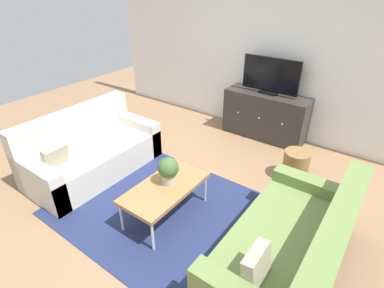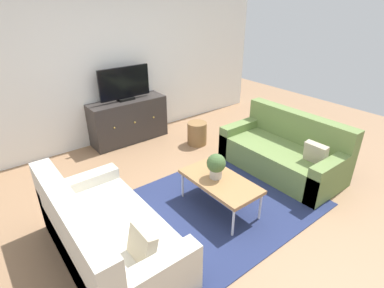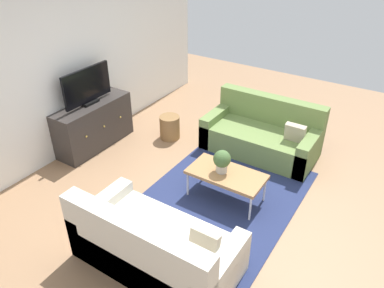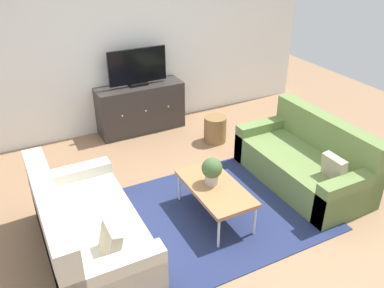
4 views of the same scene
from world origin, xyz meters
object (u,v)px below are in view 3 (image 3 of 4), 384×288
at_px(couch_left_side, 152,249).
at_px(wicker_basket, 170,127).
at_px(coffee_table, 226,175).
at_px(potted_plant, 222,160).
at_px(flat_screen_tv, 87,86).
at_px(couch_right_side, 263,135).
at_px(tv_console, 94,125).

height_order(couch_left_side, wicker_basket, couch_left_side).
bearing_deg(coffee_table, potted_plant, 94.88).
height_order(potted_plant, flat_screen_tv, flat_screen_tv).
distance_m(couch_right_side, potted_plant, 1.46).
bearing_deg(coffee_table, couch_left_side, 176.38).
bearing_deg(tv_console, coffee_table, -91.51).
bearing_deg(wicker_basket, flat_screen_tv, 133.26).
xyz_separation_m(potted_plant, flat_screen_tv, (0.07, 2.41, 0.45)).
xyz_separation_m(potted_plant, tv_console, (0.07, 2.39, -0.21)).
relative_size(couch_left_side, coffee_table, 1.75).
bearing_deg(couch_left_side, flat_screen_tv, 57.50).
bearing_deg(potted_plant, coffee_table, -85.12).
xyz_separation_m(couch_right_side, flat_screen_tv, (-1.36, 2.39, 0.76)).
relative_size(potted_plant, tv_console, 0.23).
bearing_deg(couch_left_side, couch_right_side, 0.00).
xyz_separation_m(coffee_table, flat_screen_tv, (0.07, 2.49, 0.66)).
bearing_deg(coffee_table, flat_screen_tv, 88.50).
bearing_deg(couch_right_side, tv_console, 119.75).
bearing_deg(coffee_table, wicker_basket, 59.66).
bearing_deg(potted_plant, tv_console, 88.29).
bearing_deg(couch_right_side, flat_screen_tv, 119.55).
distance_m(tv_console, flat_screen_tv, 0.66).
height_order(coffee_table, tv_console, tv_console).
distance_m(flat_screen_tv, wicker_basket, 1.51).
bearing_deg(flat_screen_tv, couch_left_side, -122.50).
xyz_separation_m(couch_right_side, coffee_table, (-1.42, -0.09, 0.11)).
bearing_deg(coffee_table, tv_console, 88.49).
bearing_deg(flat_screen_tv, potted_plant, -91.69).
bearing_deg(couch_left_side, potted_plant, -0.79).
xyz_separation_m(couch_left_side, tv_console, (1.53, 2.37, 0.10)).
height_order(couch_left_side, tv_console, couch_left_side).
bearing_deg(flat_screen_tv, tv_console, -90.00).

